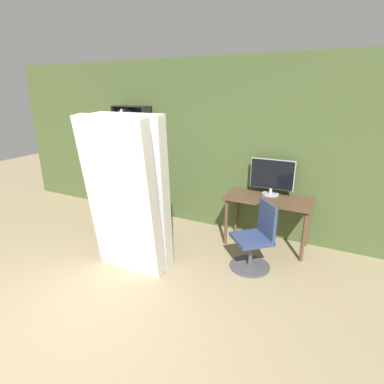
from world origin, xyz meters
TOP-DOWN VIEW (x-y plane):
  - ground_plane at (0.00, 0.00)m, footprint 16.00×16.00m
  - wall_back at (0.00, 3.02)m, footprint 8.00×0.06m
  - desk at (1.23, 2.69)m, footprint 1.22×0.60m
  - monitor at (1.21, 2.85)m, footprint 0.63×0.25m
  - office_chair at (1.23, 2.02)m, footprint 0.62×0.62m
  - bookshelf at (-1.32, 2.88)m, footprint 0.67×0.27m
  - mattress_near at (-0.19, 1.20)m, footprint 0.93×0.39m
  - mattress_far at (-0.19, 1.46)m, footprint 0.93×0.27m

SIDE VIEW (x-z plane):
  - ground_plane at x=0.00m, z-range 0.00..0.00m
  - office_chair at x=1.23m, z-range -0.09..0.80m
  - desk at x=1.23m, z-range 0.27..1.02m
  - mattress_near at x=-0.19m, z-range 0.00..1.97m
  - mattress_far at x=-0.19m, z-range 0.00..1.97m
  - bookshelf at x=-1.32m, z-range 0.02..1.99m
  - monitor at x=1.21m, z-range 0.77..1.30m
  - wall_back at x=0.00m, z-range 0.00..2.70m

